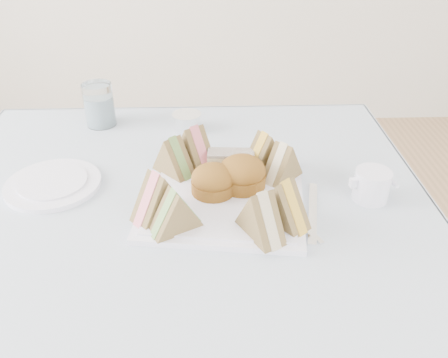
{
  "coord_description": "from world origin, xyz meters",
  "views": [
    {
      "loc": [
        0.06,
        -0.73,
        1.29
      ],
      "look_at": [
        0.09,
        0.05,
        0.8
      ],
      "focal_mm": 38.0,
      "sensor_mm": 36.0,
      "label": 1
    }
  ],
  "objects_px": {
    "water_glass": "(99,105)",
    "creamer_jug": "(372,185)",
    "table": "(186,343)",
    "serving_plate": "(224,198)"
  },
  "relations": [
    {
      "from": "table",
      "to": "water_glass",
      "type": "relative_size",
      "value": 8.09
    },
    {
      "from": "table",
      "to": "water_glass",
      "type": "bearing_deg",
      "value": 118.2
    },
    {
      "from": "water_glass",
      "to": "creamer_jug",
      "type": "height_order",
      "value": "water_glass"
    },
    {
      "from": "water_glass",
      "to": "creamer_jug",
      "type": "distance_m",
      "value": 0.7
    },
    {
      "from": "serving_plate",
      "to": "creamer_jug",
      "type": "height_order",
      "value": "creamer_jug"
    },
    {
      "from": "creamer_jug",
      "to": "table",
      "type": "bearing_deg",
      "value": 174.03
    },
    {
      "from": "serving_plate",
      "to": "water_glass",
      "type": "bearing_deg",
      "value": 138.16
    },
    {
      "from": "table",
      "to": "creamer_jug",
      "type": "xyz_separation_m",
      "value": [
        0.38,
        0.04,
        0.41
      ]
    },
    {
      "from": "table",
      "to": "creamer_jug",
      "type": "distance_m",
      "value": 0.56
    },
    {
      "from": "serving_plate",
      "to": "water_glass",
      "type": "relative_size",
      "value": 2.81
    }
  ]
}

